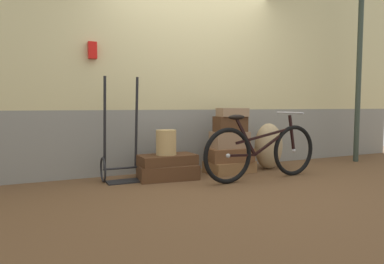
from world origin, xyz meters
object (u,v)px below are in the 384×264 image
at_px(suitcase_5, 230,124).
at_px(burlap_sack, 269,146).
at_px(luggage_trolley, 122,158).
at_px(bicycle, 262,151).
at_px(suitcase_1, 167,160).
at_px(wicker_basket, 166,142).
at_px(suitcase_0, 168,172).
at_px(suitcase_2, 229,167).
at_px(suitcase_3, 229,155).
at_px(suitcase_6, 232,112).
at_px(suitcase_4, 230,140).

height_order(suitcase_5, burlap_sack, suitcase_5).
relative_size(suitcase_5, luggage_trolley, 0.33).
bearing_deg(bicycle, suitcase_1, 152.72).
distance_m(suitcase_5, burlap_sack, 0.72).
bearing_deg(wicker_basket, suitcase_0, -71.46).
height_order(suitcase_2, suitcase_3, suitcase_3).
height_order(suitcase_0, suitcase_2, suitcase_0).
xyz_separation_m(wicker_basket, burlap_sack, (1.55, 0.01, -0.12)).
relative_size(suitcase_2, suitcase_6, 1.67).
bearing_deg(suitcase_2, suitcase_6, -62.59).
relative_size(suitcase_5, bicycle, 0.25).
distance_m(suitcase_5, luggage_trolley, 1.49).
bearing_deg(suitcase_3, suitcase_2, 50.13).
height_order(suitcase_1, suitcase_5, suitcase_5).
bearing_deg(wicker_basket, bicycle, -26.58).
bearing_deg(luggage_trolley, suitcase_2, -4.08).
relative_size(suitcase_4, luggage_trolley, 0.39).
distance_m(suitcase_3, burlap_sack, 0.65).
height_order(suitcase_0, luggage_trolley, luggage_trolley).
height_order(suitcase_1, burlap_sack, burlap_sack).
xyz_separation_m(suitcase_2, burlap_sack, (0.64, -0.00, 0.25)).
distance_m(luggage_trolley, burlap_sack, 2.07).
height_order(suitcase_6, bicycle, suitcase_6).
xyz_separation_m(suitcase_5, burlap_sack, (0.64, 0.00, -0.33)).
bearing_deg(suitcase_6, suitcase_0, -173.27).
bearing_deg(suitcase_1, suitcase_5, -0.80).
bearing_deg(suitcase_5, suitcase_0, -175.24).
bearing_deg(bicycle, wicker_basket, 153.42).
bearing_deg(suitcase_3, bicycle, -69.62).
bearing_deg(suitcase_6, burlap_sack, 8.87).
relative_size(suitcase_0, wicker_basket, 2.32).
distance_m(wicker_basket, luggage_trolley, 0.56).
distance_m(suitcase_5, wicker_basket, 0.94).
distance_m(suitcase_2, suitcase_6, 0.73).
bearing_deg(suitcase_6, bicycle, -70.88).
distance_m(suitcase_3, bicycle, 0.56).
height_order(suitcase_3, suitcase_5, suitcase_5).
xyz_separation_m(suitcase_5, bicycle, (0.13, -0.53, -0.31)).
distance_m(suitcase_4, suitcase_5, 0.21).
relative_size(suitcase_1, suitcase_4, 1.44).
relative_size(suitcase_1, burlap_sack, 1.06).
bearing_deg(wicker_basket, luggage_trolley, 167.38).
relative_size(luggage_trolley, burlap_sack, 1.91).
bearing_deg(luggage_trolley, burlap_sack, -2.86).
xyz_separation_m(suitcase_3, luggage_trolley, (-1.42, 0.11, 0.03)).
bearing_deg(suitcase_5, wicker_basket, -176.76).
xyz_separation_m(suitcase_0, suitcase_1, (0.01, 0.03, 0.15)).
distance_m(suitcase_6, bicycle, 0.70).
xyz_separation_m(suitcase_2, luggage_trolley, (-1.43, 0.10, 0.20)).
distance_m(suitcase_0, luggage_trolley, 0.58).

